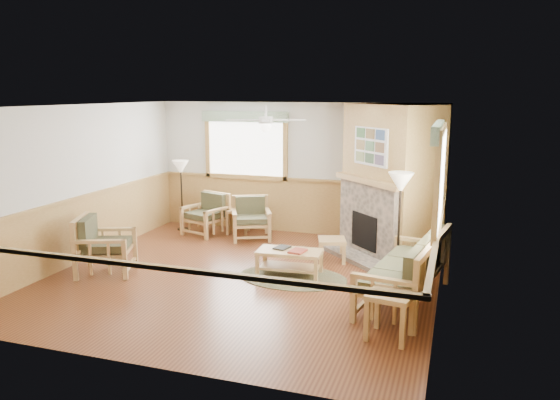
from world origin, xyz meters
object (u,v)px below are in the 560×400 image
(armchair_back_left, at_px, (206,214))
(armchair_back_right, at_px, (251,218))
(footstool, at_px, (332,250))
(coffee_table, at_px, (289,263))
(armchair_left, at_px, (106,245))
(end_table_chairs, at_px, (238,221))
(sofa, at_px, (405,269))
(end_table_sofa, at_px, (390,316))
(floor_lamp_right, at_px, (399,226))
(floor_lamp_left, at_px, (182,195))

(armchair_back_left, xyz_separation_m, armchair_back_right, (1.02, -0.02, -0.01))
(footstool, bearing_deg, coffee_table, -117.48)
(armchair_left, relative_size, footstool, 2.03)
(coffee_table, bearing_deg, end_table_chairs, 125.85)
(sofa, xyz_separation_m, armchair_left, (-4.75, -0.22, -0.01))
(end_table_sofa, distance_m, floor_lamp_right, 2.28)
(armchair_left, height_order, end_table_chairs, armchair_left)
(footstool, distance_m, floor_lamp_left, 3.76)
(armchair_back_left, relative_size, armchair_left, 0.90)
(footstool, relative_size, floor_lamp_right, 0.27)
(end_table_chairs, bearing_deg, end_table_sofa, -48.01)
(end_table_sofa, bearing_deg, armchair_back_right, 130.88)
(coffee_table, bearing_deg, armchair_left, -167.71)
(sofa, distance_m, floor_lamp_right, 1.06)
(floor_lamp_left, bearing_deg, armchair_back_left, -17.05)
(armchair_back_left, bearing_deg, coffee_table, -19.50)
(sofa, bearing_deg, armchair_back_right, -117.93)
(armchair_back_left, relative_size, footstool, 1.82)
(floor_lamp_right, bearing_deg, armchair_back_right, 153.80)
(end_table_sofa, bearing_deg, armchair_left, 167.85)
(armchair_back_right, height_order, floor_lamp_left, floor_lamp_left)
(sofa, relative_size, end_table_chairs, 4.10)
(sofa, relative_size, armchair_left, 2.22)
(floor_lamp_right, bearing_deg, end_table_chairs, 152.24)
(floor_lamp_right, bearing_deg, armchair_left, -165.33)
(armchair_back_right, xyz_separation_m, end_table_sofa, (3.21, -3.71, -0.13))
(floor_lamp_left, bearing_deg, footstool, -18.23)
(floor_lamp_right, bearing_deg, sofa, -78.22)
(sofa, distance_m, armchair_back_right, 4.09)
(end_table_chairs, bearing_deg, armchair_back_right, -37.75)
(armchair_left, xyz_separation_m, end_table_sofa, (4.70, -1.01, -0.18))
(floor_lamp_left, bearing_deg, armchair_left, -86.68)
(coffee_table, bearing_deg, floor_lamp_left, 142.00)
(end_table_sofa, height_order, floor_lamp_right, floor_lamp_right)
(armchair_back_left, xyz_separation_m, armchair_left, (-0.47, -2.71, 0.05))
(coffee_table, height_order, floor_lamp_left, floor_lamp_left)
(armchair_back_left, bearing_deg, armchair_left, -81.14)
(coffee_table, xyz_separation_m, floor_lamp_left, (-3.05, 2.09, 0.55))
(armchair_back_right, distance_m, end_table_sofa, 4.90)
(armchair_back_left, height_order, end_table_sofa, armchair_back_left)
(armchair_back_right, bearing_deg, armchair_back_left, 154.13)
(end_table_chairs, bearing_deg, armchair_back_left, -152.44)
(end_table_sofa, height_order, floor_lamp_left, floor_lamp_left)
(armchair_back_left, distance_m, armchair_back_right, 1.02)
(armchair_back_right, distance_m, footstool, 2.11)
(footstool, height_order, floor_lamp_left, floor_lamp_left)
(armchair_back_right, relative_size, floor_lamp_left, 0.55)
(sofa, bearing_deg, end_table_sofa, 6.87)
(sofa, relative_size, footstool, 4.50)
(end_table_chairs, bearing_deg, floor_lamp_left, -174.76)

